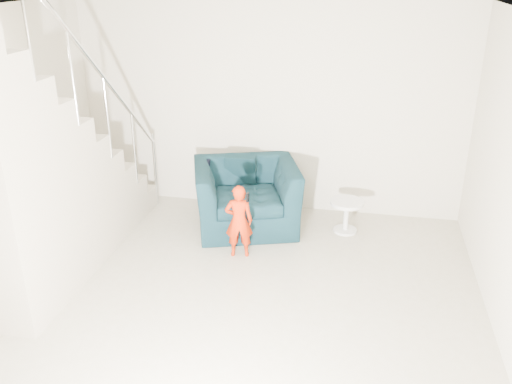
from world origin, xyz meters
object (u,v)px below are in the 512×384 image
(armchair, at_px, (246,196))
(side_table, at_px, (346,211))
(toddler, at_px, (239,221))
(staircase, at_px, (35,191))

(armchair, height_order, side_table, armchair)
(toddler, xyz_separation_m, side_table, (1.16, 0.83, -0.15))
(armchair, relative_size, staircase, 0.34)
(toddler, xyz_separation_m, staircase, (-1.93, -0.77, 0.52))
(toddler, distance_m, side_table, 1.43)
(side_table, bearing_deg, armchair, -176.31)
(toddler, height_order, staircase, staircase)
(armchair, distance_m, staircase, 2.46)
(armchair, bearing_deg, side_table, -14.66)
(staircase, bearing_deg, armchair, 39.55)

